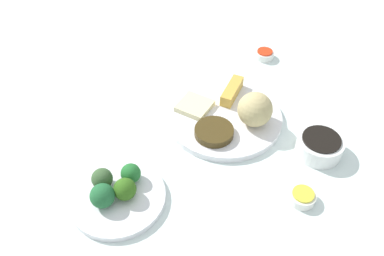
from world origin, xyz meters
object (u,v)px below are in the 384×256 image
(soy_sauce_bowl, at_px, (319,146))
(sauce_ramekin_hot_mustard, at_px, (302,197))
(sauce_ramekin_sweet_and_sour, at_px, (264,55))
(main_plate, at_px, (224,117))
(broccoli_plate, at_px, (118,197))

(soy_sauce_bowl, relative_size, sauce_ramekin_hot_mustard, 1.92)
(sauce_ramekin_sweet_and_sour, bearing_deg, soy_sauce_bowl, -34.76)
(main_plate, xyz_separation_m, sauce_ramekin_hot_mustard, (0.27, -0.07, 0.00))
(broccoli_plate, height_order, sauce_ramekin_sweet_and_sour, sauce_ramekin_sweet_and_sour)
(broccoli_plate, relative_size, sauce_ramekin_sweet_and_sour, 3.65)
(main_plate, distance_m, broccoli_plate, 0.33)
(main_plate, height_order, soy_sauce_bowl, soy_sauce_bowl)
(main_plate, bearing_deg, broccoli_plate, -90.04)
(broccoli_plate, bearing_deg, soy_sauce_bowl, 60.30)
(broccoli_plate, xyz_separation_m, soy_sauce_bowl, (0.22, 0.39, 0.01))
(broccoli_plate, distance_m, sauce_ramekin_sweet_and_sour, 0.61)
(soy_sauce_bowl, distance_m, sauce_ramekin_hot_mustard, 0.14)
(soy_sauce_bowl, height_order, sauce_ramekin_sweet_and_sour, soy_sauce_bowl)
(broccoli_plate, distance_m, soy_sauce_bowl, 0.45)
(soy_sauce_bowl, height_order, sauce_ramekin_hot_mustard, soy_sauce_bowl)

